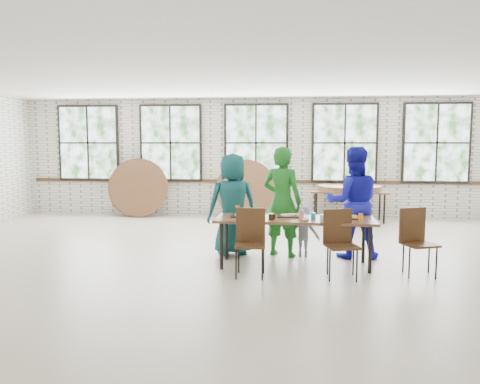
{
  "coord_description": "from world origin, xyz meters",
  "views": [
    {
      "loc": [
        0.79,
        -7.41,
        1.88
      ],
      "look_at": [
        0.0,
        0.4,
        1.05
      ],
      "focal_mm": 35.0,
      "sensor_mm": 36.0,
      "label": 1
    }
  ],
  "objects_px": {
    "chair_near_right": "(340,237)",
    "chair_near_left": "(250,236)",
    "dining_table": "(295,221)",
    "storage_table": "(349,193)"
  },
  "relations": [
    {
      "from": "chair_near_right",
      "to": "chair_near_left",
      "type": "bearing_deg",
      "value": 166.0
    },
    {
      "from": "dining_table",
      "to": "chair_near_left",
      "type": "distance_m",
      "value": 0.84
    },
    {
      "from": "chair_near_right",
      "to": "storage_table",
      "type": "distance_m",
      "value": 4.8
    },
    {
      "from": "dining_table",
      "to": "chair_near_right",
      "type": "xyz_separation_m",
      "value": [
        0.62,
        -0.51,
        -0.13
      ]
    },
    {
      "from": "chair_near_left",
      "to": "dining_table",
      "type": "bearing_deg",
      "value": 37.93
    },
    {
      "from": "dining_table",
      "to": "storage_table",
      "type": "height_order",
      "value": "same"
    },
    {
      "from": "dining_table",
      "to": "chair_near_right",
      "type": "relative_size",
      "value": 2.55
    },
    {
      "from": "dining_table",
      "to": "chair_near_left",
      "type": "relative_size",
      "value": 2.55
    },
    {
      "from": "dining_table",
      "to": "chair_near_right",
      "type": "distance_m",
      "value": 0.81
    },
    {
      "from": "chair_near_left",
      "to": "chair_near_right",
      "type": "distance_m",
      "value": 1.25
    }
  ]
}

